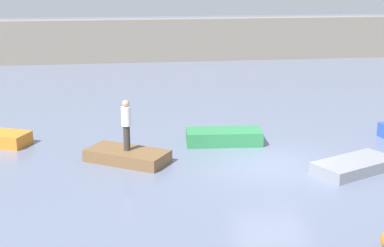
% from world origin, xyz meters
% --- Properties ---
extents(ground_plane, '(120.00, 120.00, 0.00)m').
position_xyz_m(ground_plane, '(0.00, 0.00, 0.00)').
color(ground_plane, slate).
extents(embankment_wall, '(80.00, 1.20, 2.89)m').
position_xyz_m(embankment_wall, '(0.00, 22.09, 1.45)').
color(embankment_wall, gray).
rests_on(embankment_wall, ground_plane).
extents(rowboat_brown, '(2.96, 2.53, 0.41)m').
position_xyz_m(rowboat_brown, '(-4.68, 1.03, 0.20)').
color(rowboat_brown, brown).
rests_on(rowboat_brown, ground_plane).
extents(rowboat_green, '(2.81, 1.30, 0.52)m').
position_xyz_m(rowboat_green, '(-1.12, 2.54, 0.26)').
color(rowboat_green, '#2D7F47').
rests_on(rowboat_green, ground_plane).
extents(rowboat_grey, '(3.01, 2.31, 0.36)m').
position_xyz_m(rowboat_grey, '(2.42, -0.89, 0.18)').
color(rowboat_grey, gray).
rests_on(rowboat_grey, ground_plane).
extents(person_white_shirt, '(0.32, 0.32, 1.70)m').
position_xyz_m(person_white_shirt, '(-4.68, 1.03, 1.36)').
color(person_white_shirt, '#38332D').
rests_on(person_white_shirt, rowboat_brown).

